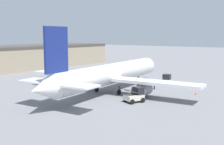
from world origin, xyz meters
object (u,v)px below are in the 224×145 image
baggage_tug (140,88)px  belt_loader_truck (135,95)px  pushback_tug (166,80)px  airplane (109,74)px  ground_crew_worker (154,85)px  safety_cone_near (196,93)px

baggage_tug → belt_loader_truck: (-6.09, -2.76, 0.10)m
pushback_tug → airplane: bearing=150.4°
ground_crew_worker → belt_loader_truck: bearing=-131.1°
airplane → baggage_tug: (2.72, -5.03, -2.37)m
ground_crew_worker → pushback_tug: bearing=37.6°
safety_cone_near → ground_crew_worker: bearing=88.9°
belt_loader_truck → safety_cone_near: belt_loader_truck is taller
airplane → safety_cone_near: (7.57, -13.50, -3.11)m
baggage_tug → safety_cone_near: bearing=-62.6°
pushback_tug → safety_cone_near: (-5.49, -8.52, -0.78)m
airplane → pushback_tug: size_ratio=11.37×
ground_crew_worker → baggage_tug: 5.00m
ground_crew_worker → pushback_tug: size_ratio=0.51×
belt_loader_truck → pushback_tug: 16.67m
belt_loader_truck → pushback_tug: (16.43, 2.82, -0.06)m
ground_crew_worker → pushback_tug: pushback_tug is taller
ground_crew_worker → pushback_tug: 5.34m
baggage_tug → pushback_tug: (10.34, 0.05, 0.04)m
safety_cone_near → pushback_tug: bearing=57.2°
airplane → belt_loader_truck: size_ratio=11.36×
pushback_tug → safety_cone_near: 10.17m
ground_crew_worker → belt_loader_truck: belt_loader_truck is taller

